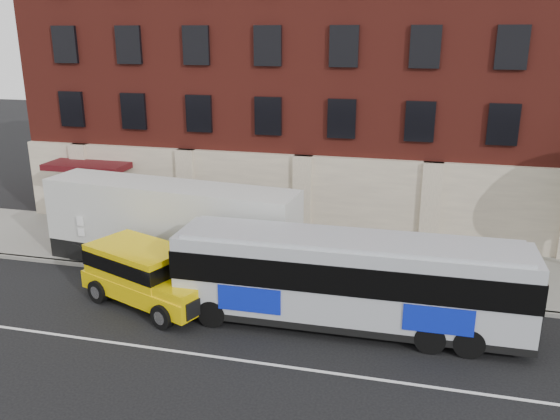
% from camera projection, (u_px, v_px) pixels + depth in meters
% --- Properties ---
extents(ground, '(120.00, 120.00, 0.00)m').
position_uv_depth(ground, '(222.00, 367.00, 17.50)').
color(ground, black).
rests_on(ground, ground).
extents(sidewalk, '(60.00, 6.00, 0.15)m').
position_uv_depth(sidewalk, '(289.00, 257.00, 25.81)').
color(sidewalk, gray).
rests_on(sidewalk, ground).
extents(kerb, '(60.00, 0.25, 0.15)m').
position_uv_depth(kerb, '(272.00, 285.00, 23.04)').
color(kerb, gray).
rests_on(kerb, ground).
extents(lane_line, '(60.00, 0.12, 0.01)m').
position_uv_depth(lane_line, '(228.00, 358.00, 17.96)').
color(lane_line, silver).
rests_on(lane_line, ground).
extents(building, '(30.00, 12.10, 15.00)m').
position_uv_depth(building, '(324.00, 74.00, 30.90)').
color(building, maroon).
rests_on(building, sidewalk).
extents(sign_pole, '(0.30, 0.20, 2.50)m').
position_uv_depth(sign_pole, '(83.00, 234.00, 24.73)').
color(sign_pole, slate).
rests_on(sign_pole, ground).
extents(city_bus, '(11.95, 2.67, 3.27)m').
position_uv_depth(city_bus, '(349.00, 278.00, 19.44)').
color(city_bus, '#B3B7BF').
rests_on(city_bus, ground).
extents(yellow_suv, '(5.79, 4.02, 2.17)m').
position_uv_depth(yellow_suv, '(145.00, 271.00, 21.38)').
color(yellow_suv, yellow).
rests_on(yellow_suv, ground).
extents(shipping_container, '(11.28, 3.42, 3.70)m').
position_uv_depth(shipping_container, '(171.00, 227.00, 24.42)').
color(shipping_container, black).
rests_on(shipping_container, ground).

